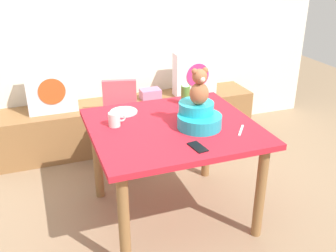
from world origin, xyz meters
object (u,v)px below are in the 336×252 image
coffee_mug (115,119)px  cell_phone (198,147)px  infant_seat_teal (198,117)px  highchair (120,114)px  teddy_bear (199,87)px  dining_table (173,139)px  ketchup_bottle (185,94)px  book_stack (150,94)px  pillow_floral_left (51,89)px  dinner_plate_near (124,112)px  pillow_floral_right (195,73)px

coffee_mug → cell_phone: 0.63m
infant_seat_teal → highchair: bearing=110.2°
teddy_bear → dining_table: bearing=153.4°
highchair → cell_phone: size_ratio=5.49×
ketchup_bottle → coffee_mug: ketchup_bottle is taller
book_stack → dining_table: size_ratio=0.18×
pillow_floral_left → dinner_plate_near: size_ratio=2.20×
highchair → cell_phone: bearing=-80.3°
highchair → infant_seat_teal: bearing=-69.8°
pillow_floral_right → cell_phone: (-0.69, -1.60, 0.06)m
infant_seat_teal → teddy_bear: (0.00, -0.00, 0.21)m
coffee_mug → cell_phone: size_ratio=0.83×
pillow_floral_left → infant_seat_teal: size_ratio=1.33×
highchair → pillow_floral_right: bearing=25.1°
book_stack → cell_phone: 1.66m
book_stack → teddy_bear: bearing=-93.5°
cell_phone → pillow_floral_right: bearing=58.9°
infant_seat_teal → dinner_plate_near: size_ratio=1.65×
book_stack → teddy_bear: 1.44m
dining_table → coffee_mug: (-0.38, 0.12, 0.15)m
pillow_floral_right → cell_phone: 1.75m
infant_seat_teal → coffee_mug: bearing=159.3°
highchair → dining_table: bearing=-77.8°
cell_phone → teddy_bear: bearing=57.6°
book_stack → infant_seat_teal: 1.38m
book_stack → dining_table: bearing=-100.6°
pillow_floral_left → dining_table: 1.43m
ketchup_bottle → cell_phone: size_ratio=1.28×
pillow_floral_right → book_stack: 0.50m
pillow_floral_left → dining_table: size_ratio=0.39×
dinner_plate_near → cell_phone: (0.29, -0.70, -0.00)m
pillow_floral_left → teddy_bear: teddy_bear is taller
dining_table → teddy_bear: bearing=-26.6°
infant_seat_teal → ketchup_bottle: ketchup_bottle is taller
pillow_floral_left → book_stack: 0.96m
book_stack → ketchup_bottle: ketchup_bottle is taller
teddy_bear → coffee_mug: 0.61m
pillow_floral_left → infant_seat_teal: (0.87, -1.32, 0.13)m
teddy_bear → coffee_mug: bearing=159.2°
highchair → coffee_mug: bearing=-105.7°
book_stack → ketchup_bottle: bearing=-90.4°
book_stack → highchair: highchair is taller
pillow_floral_right → ketchup_bottle: ketchup_bottle is taller
coffee_mug → teddy_bear: bearing=-20.8°
dining_table → ketchup_bottle: (0.23, 0.33, 0.19)m
pillow_floral_right → teddy_bear: size_ratio=1.76×
ketchup_bottle → dinner_plate_near: (-0.49, -0.00, -0.08)m
pillow_floral_right → highchair: 0.99m
pillow_floral_left → teddy_bear: size_ratio=1.76×
dinner_plate_near → ketchup_bottle: bearing=0.1°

